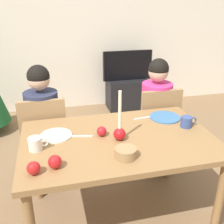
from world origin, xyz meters
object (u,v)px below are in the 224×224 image
object	(u,v)px
candle_centerpiece	(119,130)
apple_by_left_plate	(34,168)
mug_right	(187,122)
dining_table	(118,147)
apple_by_right_mug	(102,131)
mug_left	(36,144)
person_right_child	(155,117)
tv	(128,65)
tv_stand	(127,94)
bowl_walnuts	(126,153)
chair_right	(156,124)
chair_left	(45,136)
apple_near_candle	(55,162)
plate_right	(165,117)
plate_left	(56,135)
person_left_child	(44,129)

from	to	relation	value
candle_centerpiece	apple_by_left_plate	size ratio (longest dim) A/B	4.64
mug_right	apple_by_left_plate	distance (m)	1.21
dining_table	apple_by_right_mug	world-z (taller)	apple_by_right_mug
mug_left	apple_by_right_mug	distance (m)	0.48
person_right_child	tv	distance (m)	1.68
tv_stand	bowl_walnuts	world-z (taller)	bowl_walnuts
chair_right	chair_left	bearing A→B (deg)	180.00
chair_right	tv	size ratio (longest dim) A/B	1.14
apple_near_candle	bowl_walnuts	bearing A→B (deg)	1.36
apple_by_left_plate	apple_near_candle	bearing A→B (deg)	15.11
chair_right	tv_stand	world-z (taller)	chair_right
candle_centerpiece	mug_right	world-z (taller)	candle_centerpiece
apple_by_right_mug	dining_table	bearing A→B (deg)	-27.01
person_right_child	apple_near_candle	bearing A→B (deg)	-138.30
plate_right	apple_by_left_plate	size ratio (longest dim) A/B	3.23
plate_left	apple_by_left_plate	distance (m)	0.46
chair_right	apple_by_right_mug	size ratio (longest dim) A/B	12.30
tv	apple_by_left_plate	bearing A→B (deg)	-117.33
chair_left	person_right_child	bearing A→B (deg)	1.68
chair_left	person_left_child	bearing A→B (deg)	90.00
person_left_child	tv	bearing A→B (deg)	51.88
plate_right	apple_by_right_mug	bearing A→B (deg)	-162.50
dining_table	apple_near_candle	xyz separation A→B (m)	(-0.46, -0.27, 0.12)
plate_left	apple_near_candle	size ratio (longest dim) A/B	2.79
apple_by_right_mug	mug_right	bearing A→B (deg)	-1.00
person_right_child	plate_left	world-z (taller)	person_right_child
person_left_child	mug_left	xyz separation A→B (m)	(-0.04, -0.67, 0.23)
chair_left	mug_right	size ratio (longest dim) A/B	6.85
chair_left	person_right_child	world-z (taller)	person_right_child
plate_left	candle_centerpiece	bearing A→B (deg)	-19.98
candle_centerpiece	bowl_walnuts	distance (m)	0.24
person_left_child	plate_left	distance (m)	0.55
apple_by_right_mug	bowl_walnuts	bearing A→B (deg)	-73.97
mug_right	apple_near_candle	size ratio (longest dim) A/B	1.58
apple_near_candle	apple_by_left_plate	world-z (taller)	apple_near_candle
person_left_child	mug_left	distance (m)	0.71
plate_left	apple_by_right_mug	world-z (taller)	apple_by_right_mug
plate_left	person_left_child	bearing A→B (deg)	101.00
person_left_child	apple_near_candle	bearing A→B (deg)	-85.09
dining_table	plate_left	xyz separation A→B (m)	(-0.44, 0.13, 0.09)
plate_left	mug_right	bearing A→B (deg)	-4.73
bowl_walnuts	apple_by_right_mug	size ratio (longest dim) A/B	1.93
chair_right	plate_left	distance (m)	1.14
dining_table	apple_near_candle	size ratio (longest dim) A/B	16.82
plate_right	mug_left	world-z (taller)	mug_left
person_left_child	apple_by_left_plate	size ratio (longest dim) A/B	14.69
chair_left	apple_by_right_mug	bearing A→B (deg)	-51.99
tv_stand	apple_by_left_plate	size ratio (longest dim) A/B	8.03
plate_right	apple_near_candle	size ratio (longest dim) A/B	3.10
chair_left	apple_by_left_plate	bearing A→B (deg)	-92.76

